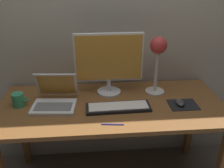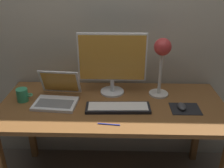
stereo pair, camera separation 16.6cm
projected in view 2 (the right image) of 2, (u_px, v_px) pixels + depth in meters
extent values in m
cube|color=#B2A893|center=(114.00, 13.00, 1.91)|extent=(4.80, 0.06, 2.60)
cube|color=brown|center=(112.00, 106.00, 1.79)|extent=(1.60, 0.70, 0.03)
cube|color=brown|center=(30.00, 124.00, 2.23)|extent=(0.05, 0.05, 0.71)
cube|color=brown|center=(198.00, 126.00, 2.20)|extent=(0.05, 0.05, 0.71)
cylinder|color=silver|center=(112.00, 92.00, 1.94)|extent=(0.18, 0.18, 0.01)
cylinder|color=silver|center=(112.00, 85.00, 1.92)|extent=(0.03, 0.03, 0.09)
cube|color=silver|center=(112.00, 57.00, 1.82)|extent=(0.50, 0.03, 0.36)
cube|color=gold|center=(112.00, 58.00, 1.81)|extent=(0.48, 0.00, 0.33)
cube|color=black|center=(118.00, 108.00, 1.72)|extent=(0.44, 0.15, 0.02)
cube|color=silver|center=(118.00, 106.00, 1.71)|extent=(0.41, 0.12, 0.01)
cube|color=silver|center=(55.00, 104.00, 1.77)|extent=(0.31, 0.23, 0.02)
cube|color=slate|center=(55.00, 103.00, 1.75)|extent=(0.26, 0.13, 0.00)
cube|color=silver|center=(60.00, 82.00, 1.85)|extent=(0.30, 0.11, 0.20)
cube|color=gold|center=(60.00, 82.00, 1.85)|extent=(0.26, 0.09, 0.17)
cylinder|color=beige|center=(158.00, 94.00, 1.91)|extent=(0.14, 0.14, 0.01)
cylinder|color=silver|center=(160.00, 72.00, 1.84)|extent=(0.02, 0.02, 0.34)
sphere|color=#BF3333|center=(163.00, 47.00, 1.75)|extent=(0.12, 0.12, 0.12)
sphere|color=#FFEAB2|center=(163.00, 51.00, 1.76)|extent=(0.04, 0.04, 0.04)
cube|color=black|center=(185.00, 109.00, 1.72)|extent=(0.20, 0.16, 0.00)
ellipsoid|color=#38383A|center=(182.00, 106.00, 1.72)|extent=(0.06, 0.10, 0.03)
cylinder|color=#339966|center=(22.00, 95.00, 1.81)|extent=(0.08, 0.08, 0.10)
torus|color=#339966|center=(30.00, 95.00, 1.81)|extent=(0.05, 0.05, 0.01)
cylinder|color=#2633A5|center=(109.00, 124.00, 1.55)|extent=(0.14, 0.02, 0.01)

